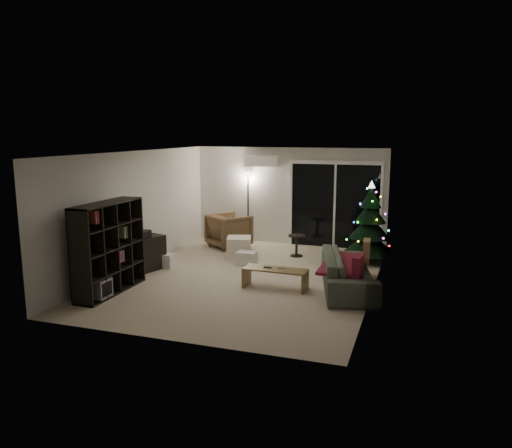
{
  "coord_description": "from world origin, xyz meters",
  "views": [
    {
      "loc": [
        3.28,
        -9.13,
        2.91
      ],
      "look_at": [
        0.1,
        0.3,
        1.05
      ],
      "focal_mm": 35.0,
      "sensor_mm": 36.0,
      "label": 1
    }
  ],
  "objects_px": {
    "bookshelf": "(99,247)",
    "sofa": "(348,272)",
    "media_cabinet": "(139,255)",
    "christmas_tree": "(370,222)",
    "coffee_table": "(275,278)",
    "armchair": "(229,230)"
  },
  "relations": [
    {
      "from": "media_cabinet",
      "to": "christmas_tree",
      "type": "bearing_deg",
      "value": 44.71
    },
    {
      "from": "coffee_table",
      "to": "sofa",
      "type": "bearing_deg",
      "value": 17.91
    },
    {
      "from": "sofa",
      "to": "christmas_tree",
      "type": "distance_m",
      "value": 2.23
    },
    {
      "from": "coffee_table",
      "to": "bookshelf",
      "type": "bearing_deg",
      "value": -157.11
    },
    {
      "from": "armchair",
      "to": "sofa",
      "type": "xyz_separation_m",
      "value": [
        3.38,
        -2.51,
        -0.09
      ]
    },
    {
      "from": "bookshelf",
      "to": "coffee_table",
      "type": "bearing_deg",
      "value": 3.8
    },
    {
      "from": "sofa",
      "to": "coffee_table",
      "type": "distance_m",
      "value": 1.36
    },
    {
      "from": "media_cabinet",
      "to": "christmas_tree",
      "type": "distance_m",
      "value": 5.07
    },
    {
      "from": "sofa",
      "to": "christmas_tree",
      "type": "xyz_separation_m",
      "value": [
        0.15,
        2.14,
        0.58
      ]
    },
    {
      "from": "media_cabinet",
      "to": "christmas_tree",
      "type": "xyz_separation_m",
      "value": [
        4.45,
        2.37,
        0.56
      ]
    },
    {
      "from": "coffee_table",
      "to": "christmas_tree",
      "type": "relative_size",
      "value": 0.66
    },
    {
      "from": "armchair",
      "to": "sofa",
      "type": "relative_size",
      "value": 0.41
    },
    {
      "from": "media_cabinet",
      "to": "armchair",
      "type": "bearing_deg",
      "value": 88.05
    },
    {
      "from": "bookshelf",
      "to": "christmas_tree",
      "type": "xyz_separation_m",
      "value": [
        4.45,
        3.7,
        0.09
      ]
    },
    {
      "from": "sofa",
      "to": "coffee_table",
      "type": "bearing_deg",
      "value": 92.71
    },
    {
      "from": "bookshelf",
      "to": "sofa",
      "type": "bearing_deg",
      "value": 2.32
    },
    {
      "from": "armchair",
      "to": "christmas_tree",
      "type": "distance_m",
      "value": 3.58
    },
    {
      "from": "coffee_table",
      "to": "christmas_tree",
      "type": "xyz_separation_m",
      "value": [
        1.45,
        2.53,
        0.73
      ]
    },
    {
      "from": "media_cabinet",
      "to": "sofa",
      "type": "bearing_deg",
      "value": 19.69
    },
    {
      "from": "bookshelf",
      "to": "media_cabinet",
      "type": "relative_size",
      "value": 1.44
    },
    {
      "from": "sofa",
      "to": "coffee_table",
      "type": "height_order",
      "value": "sofa"
    },
    {
      "from": "sofa",
      "to": "bookshelf",
      "type": "bearing_deg",
      "value": 96.22
    }
  ]
}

